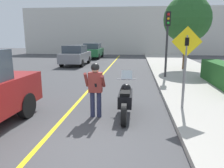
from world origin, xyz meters
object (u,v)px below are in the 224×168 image
at_px(person_biker, 95,85).
at_px(street_tree, 187,19).
at_px(parked_car_grey, 76,55).
at_px(parked_car_green, 93,51).
at_px(motorcycle, 126,99).
at_px(traffic_light, 167,32).
at_px(crossing_sign, 185,60).

distance_m(person_biker, street_tree, 10.79).
xyz_separation_m(street_tree, parked_car_grey, (-8.46, 2.48, -2.68)).
bearing_deg(parked_car_green, parked_car_grey, -92.80).
height_order(motorcycle, traffic_light, traffic_light).
bearing_deg(parked_car_grey, traffic_light, -39.87).
relative_size(traffic_light, parked_car_grey, 0.85).
height_order(traffic_light, parked_car_grey, traffic_light).
bearing_deg(person_biker, motorcycle, 17.59).
height_order(motorcycle, person_biker, person_biker).
distance_m(person_biker, parked_car_grey, 12.57).
distance_m(motorcycle, traffic_light, 6.65).
height_order(motorcycle, parked_car_grey, parked_car_grey).
height_order(traffic_light, street_tree, street_tree).
bearing_deg(motorcycle, parked_car_grey, 112.48).
xyz_separation_m(traffic_light, parked_car_grey, (-6.78, 5.66, -1.78)).
xyz_separation_m(traffic_light, parked_car_green, (-6.49, 11.71, -1.78)).
distance_m(street_tree, parked_car_grey, 9.21).
bearing_deg(motorcycle, parked_car_green, 104.35).
relative_size(motorcycle, crossing_sign, 0.92).
relative_size(motorcycle, parked_car_green, 0.55).
xyz_separation_m(motorcycle, street_tree, (3.64, 9.18, 3.03)).
distance_m(traffic_light, parked_car_grey, 9.01).
bearing_deg(person_biker, traffic_light, 65.60).
bearing_deg(street_tree, traffic_light, -117.79).
xyz_separation_m(parked_car_grey, parked_car_green, (0.30, 6.05, 0.00)).
distance_m(street_tree, parked_car_green, 12.11).
bearing_deg(traffic_light, motorcycle, -108.11).
xyz_separation_m(person_biker, parked_car_green, (-3.64, 17.98, -0.14)).
bearing_deg(crossing_sign, person_biker, -166.13).
bearing_deg(street_tree, motorcycle, -111.63).
bearing_deg(motorcycle, crossing_sign, 11.99).
relative_size(person_biker, street_tree, 0.33).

